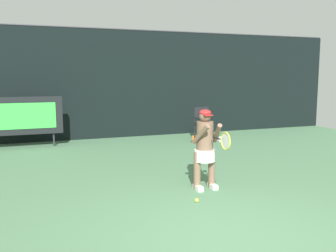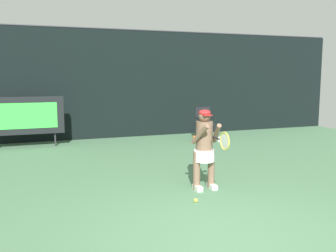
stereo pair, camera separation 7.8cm
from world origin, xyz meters
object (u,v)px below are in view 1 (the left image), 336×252
object	(u,v)px
tennis_racket	(225,141)
tennis_ball_loose	(197,200)
tennis_player	(205,146)
scoreboard	(23,116)
umpire_chair	(203,121)
water_bottle	(193,139)

from	to	relation	value
tennis_racket	tennis_ball_loose	xyz separation A→B (m)	(-0.49, 0.04, -0.99)
tennis_player	tennis_racket	bearing A→B (deg)	-87.20
scoreboard	umpire_chair	size ratio (longest dim) A/B	2.04
tennis_racket	water_bottle	bearing A→B (deg)	54.86
scoreboard	umpire_chair	distance (m)	5.53
water_bottle	scoreboard	bearing A→B (deg)	168.41
scoreboard	tennis_racket	size ratio (longest dim) A/B	3.65
water_bottle	tennis_player	size ratio (longest dim) A/B	0.18
water_bottle	tennis_ball_loose	distance (m)	5.54
water_bottle	umpire_chair	bearing A→B (deg)	35.50
umpire_chair	water_bottle	bearing A→B (deg)	-144.50
umpire_chair	water_bottle	size ratio (longest dim) A/B	4.08
tennis_player	tennis_ball_loose	size ratio (longest dim) A/B	22.01
scoreboard	tennis_ball_loose	bearing A→B (deg)	-65.88
tennis_player	tennis_racket	size ratio (longest dim) A/B	2.49
umpire_chair	water_bottle	distance (m)	0.82
water_bottle	tennis_racket	distance (m)	5.47
scoreboard	tennis_player	xyz separation A→B (m)	(3.18, -5.44, -0.13)
water_bottle	tennis_player	world-z (taller)	tennis_player
tennis_player	water_bottle	bearing A→B (deg)	68.23
tennis_player	tennis_ball_loose	bearing A→B (deg)	-125.58
water_bottle	tennis_ball_loose	xyz separation A→B (m)	(-2.23, -5.07, -0.09)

